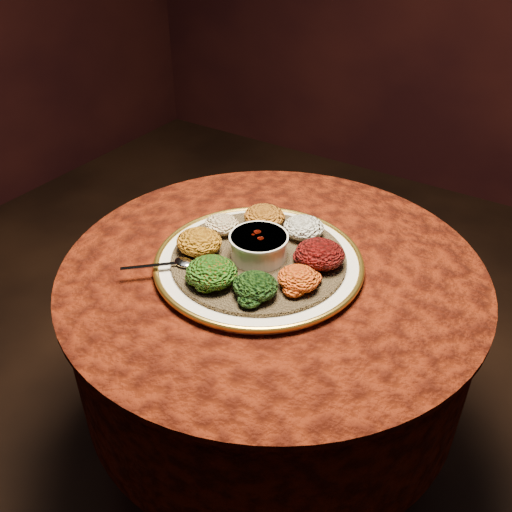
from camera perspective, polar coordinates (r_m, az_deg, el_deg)
The scene contains 13 objects.
table at distance 1.40m, azimuth 1.55°, elevation -7.03°, with size 0.96×0.96×0.73m.
platter at distance 1.28m, azimuth 0.27°, elevation -0.65°, with size 0.48×0.48×0.02m.
injera at distance 1.27m, azimuth 0.27°, elevation -0.25°, with size 0.39×0.39×0.01m, color brown.
stew_bowl at distance 1.25m, azimuth 0.28°, elevation 1.12°, with size 0.13×0.13×0.05m.
spoon at distance 1.25m, azimuth -7.69°, elevation -0.67°, with size 0.13×0.12×0.01m.
portion_ayib at distance 1.33m, azimuth 4.79°, elevation 2.85°, with size 0.10×0.09×0.05m, color white.
portion_kitfo at distance 1.24m, azimuth 6.42°, elevation 0.20°, with size 0.11×0.10×0.05m, color black.
portion_tikil at distance 1.17m, azimuth 4.25°, elevation -2.26°, with size 0.09×0.08×0.04m, color #A1730D.
portion_gomen at distance 1.14m, azimuth -0.06°, elevation -3.02°, with size 0.09×0.09×0.04m, color black.
portion_mixveg at distance 1.18m, azimuth -4.44°, elevation -1.63°, with size 0.11×0.10×0.05m, color #9C290A.
portion_kik at distance 1.28m, azimuth -5.71°, elevation 1.43°, with size 0.10×0.10×0.05m, color #B96F10.
portion_timatim at distance 1.34m, azimuth -3.44°, elevation 3.16°, with size 0.08×0.08×0.04m, color #780707.
portion_shiro at distance 1.37m, azimuth 0.83°, elevation 3.98°, with size 0.10×0.09×0.05m, color #9D5413.
Camera 1 is at (0.53, -0.89, 1.49)m, focal length 40.00 mm.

